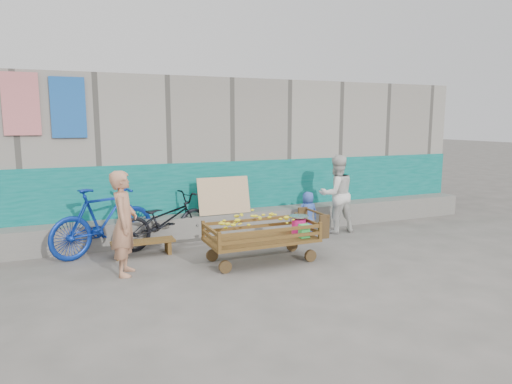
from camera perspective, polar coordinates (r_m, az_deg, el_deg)
name	(u,v)px	position (r m, az deg, el deg)	size (l,w,h in m)	color
ground	(256,275)	(6.62, -0.05, -10.36)	(80.00, 80.00, 0.00)	#54514B
building_wall	(183,154)	(10.12, -9.09, 4.73)	(12.00, 3.50, 3.00)	gray
banana_cart	(259,228)	(7.08, 0.44, -4.56)	(1.85, 0.85, 0.79)	#533816
bench	(143,245)	(7.70, -13.93, -6.39)	(1.01, 0.30, 0.25)	#533816
vendor_man	(124,223)	(6.72, -16.15, -3.77)	(0.55, 0.36, 1.50)	tan
woman	(336,194)	(9.06, 10.00, -0.24)	(0.74, 0.58, 1.53)	silver
child	(308,213)	(8.90, 6.49, -2.61)	(0.41, 0.26, 0.83)	#3656B4
bicycle_dark	(165,220)	(8.14, -11.36, -3.47)	(0.62, 1.76, 0.93)	black
bicycle_blue	(104,221)	(7.91, -18.50, -3.40)	(0.53, 1.86, 1.12)	#0F30A0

